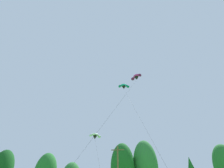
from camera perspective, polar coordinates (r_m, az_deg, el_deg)
treeline_tree_e at (r=40.59m, az=3.70°, el=-26.69°), size 5.28×5.28×12.89m
treeline_tree_f at (r=42.42m, az=11.50°, el=-25.71°), size 5.53×5.53×13.82m
parafoil_kite_high_magenta at (r=31.00m, az=8.37°, el=2.31°), size 8.60×13.29×19.78m
parafoil_kite_mid_white at (r=33.83m, az=-5.86°, el=-17.40°), size 6.38×15.21×11.15m
parafoil_kite_far_teal at (r=33.85m, az=4.12°, el=-0.87°), size 6.23×14.49×20.02m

